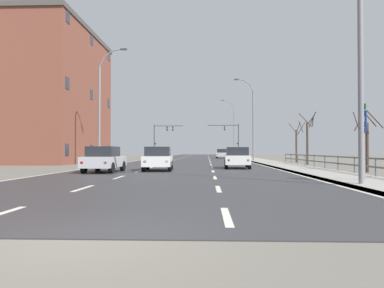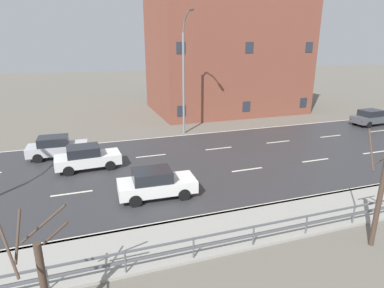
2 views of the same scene
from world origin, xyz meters
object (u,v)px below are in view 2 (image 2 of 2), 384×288
(car_mid_centre, at_px, (57,147))
(car_far_right, at_px, (371,117))
(street_lamp_left_bank, at_px, (184,77))
(brick_building, at_px, (225,48))
(car_far_left, at_px, (156,183))
(car_distant, at_px, (87,157))

(car_mid_centre, height_order, car_far_right, same)
(street_lamp_left_bank, relative_size, car_mid_centre, 2.52)
(brick_building, bearing_deg, car_far_left, -32.56)
(car_mid_centre, bearing_deg, car_distant, 35.03)
(car_far_left, bearing_deg, car_far_right, 111.94)
(street_lamp_left_bank, xyz_separation_m, car_far_right, (3.02, 18.75, -4.30))
(car_far_right, xyz_separation_m, brick_building, (-12.27, -10.69, 6.54))
(car_far_left, height_order, car_far_right, same)
(street_lamp_left_bank, bearing_deg, car_far_left, -24.40)
(car_distant, distance_m, brick_building, 23.66)
(street_lamp_left_bank, height_order, car_far_right, street_lamp_left_bank)
(car_mid_centre, xyz_separation_m, brick_building, (-12.41, 18.69, 6.54))
(car_distant, bearing_deg, street_lamp_left_bank, 122.53)
(car_mid_centre, relative_size, car_distant, 0.99)
(car_mid_centre, xyz_separation_m, car_far_left, (8.45, 5.36, 0.00))
(car_distant, relative_size, brick_building, 0.24)
(car_mid_centre, distance_m, car_far_right, 29.38)
(car_distant, height_order, brick_building, brick_building)
(car_mid_centre, height_order, car_far_left, same)
(car_distant, xyz_separation_m, brick_building, (-15.44, 16.69, 6.54))
(street_lamp_left_bank, height_order, brick_building, brick_building)
(car_distant, distance_m, car_far_left, 6.38)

